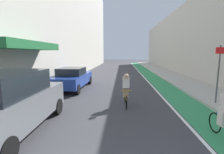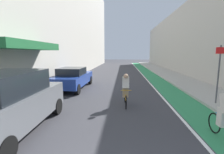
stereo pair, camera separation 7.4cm
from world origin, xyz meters
name	(u,v)px [view 1 (the left image)]	position (x,y,z in m)	size (l,w,h in m)	color
ground_plane	(120,75)	(0.00, 18.23, 0.00)	(97.80, 97.80, 0.00)	#38383D
bike_lane_paint	(147,73)	(3.54, 20.23, 0.00)	(1.60, 44.45, 0.00)	#2D8451
lane_divider_stripe	(140,73)	(2.64, 20.23, 0.00)	(0.12, 44.45, 0.00)	white
sidewalk_right	(165,73)	(5.76, 20.23, 0.07)	(2.84, 44.45, 0.14)	#A8A59E
building_facade_left	(71,12)	(-6.13, 20.21, 7.67)	(4.15, 44.45, 15.36)	#B2ADA3
building_facade_right	(182,42)	(8.38, 22.23, 4.10)	(2.40, 40.45, 8.20)	#B2ADA3
parked_suv_gray	(10,102)	(-3.29, 3.99, 1.02)	(2.06, 4.28, 1.98)	#595B60
parked_sedan_blue	(73,78)	(-3.29, 10.62, 0.79)	(1.99, 4.66, 1.53)	navy
cyclist_mid	(126,89)	(0.46, 6.97, 0.85)	(0.48, 1.69, 1.60)	black
street_sign_post	(219,69)	(4.85, 7.19, 1.79)	(0.44, 0.07, 2.78)	#4C4C51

